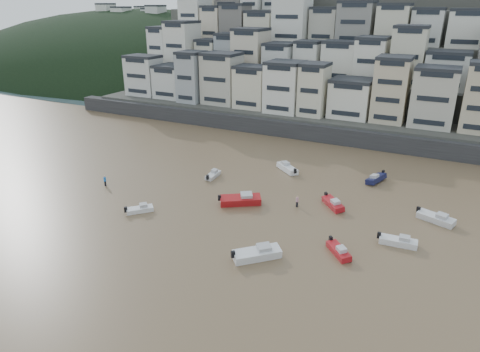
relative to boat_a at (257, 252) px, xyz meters
The scene contains 17 objects.
ground 22.21m from the boat_a, 131.05° to the right, with size 400.00×400.00×0.00m, color brown.
sea_strip 178.80m from the boat_a, 134.16° to the left, with size 340.00×340.00×0.00m, color #4B646C.
harbor_wall 48.49m from the boat_a, 95.42° to the left, with size 140.00×3.00×3.50m, color #38383A.
hillside 88.94m from the boat_a, 89.90° to the left, with size 141.04×66.00×50.00m.
headland 161.22m from the boat_a, 132.82° to the left, with size 216.00×135.00×53.33m.
boat_a is the anchor object (origin of this frame).
boat_b 9.75m from the boat_a, 32.56° to the left, with size 4.55×1.49×1.24m, color #A8141B, non-canonical shape.
boat_c 14.66m from the boat_a, 124.38° to the left, with size 6.57×2.15×1.79m, color #A31417, non-canonical shape.
boat_d 17.76m from the boat_a, 36.87° to the left, with size 4.89×1.60×1.33m, color silver, non-canonical shape.
boat_e 17.95m from the boat_a, 76.64° to the left, with size 5.01×1.64×1.37m, color #A7141B, non-canonical shape.
boat_f 26.02m from the boat_a, 131.57° to the left, with size 4.20×1.38×1.15m, color silver, non-canonical shape.
boat_g 26.26m from the boat_a, 47.03° to the left, with size 5.34×1.75×1.46m, color silver, non-canonical shape.
boat_h 28.93m from the boat_a, 104.04° to the left, with size 5.61×1.84×1.53m, color white, non-canonical shape.
boat_i 31.12m from the boat_a, 75.15° to the left, with size 5.15×1.69×1.41m, color #13163E, non-canonical shape.
boat_j 20.24m from the boat_a, behind, with size 4.09×1.34×1.12m, color white, non-canonical shape.
person_blue 32.23m from the boat_a, 164.93° to the left, with size 0.44×0.44×1.74m, color blue, non-canonical shape.
person_pink 15.14m from the boat_a, 92.06° to the left, with size 0.44×0.44×1.74m, color #C3899B, non-canonical shape.
Camera 1 is at (32.08, -22.16, 27.59)m, focal length 32.00 mm.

